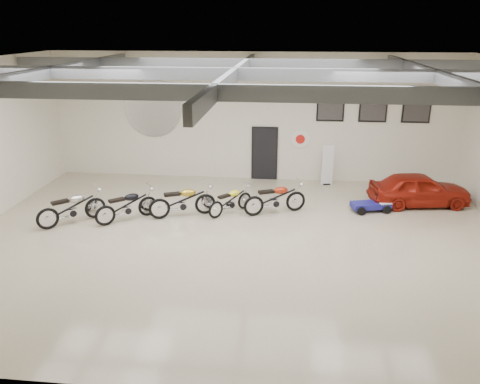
# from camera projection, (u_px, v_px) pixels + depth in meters

# --- Properties ---
(floor) EXTENTS (16.00, 12.00, 0.01)m
(floor) POSITION_uv_depth(u_px,v_px,m) (236.00, 241.00, 13.61)
(floor) COLOR #B5A88A
(floor) RESTS_ON ground
(ceiling) EXTENTS (16.00, 12.00, 0.01)m
(ceiling) POSITION_uv_depth(u_px,v_px,m) (235.00, 64.00, 11.92)
(ceiling) COLOR slate
(ceiling) RESTS_ON back_wall
(back_wall) EXTENTS (16.00, 0.02, 5.00)m
(back_wall) POSITION_uv_depth(u_px,v_px,m) (253.00, 118.00, 18.38)
(back_wall) COLOR beige
(back_wall) RESTS_ON floor
(ceiling_beams) EXTENTS (15.80, 11.80, 0.32)m
(ceiling_beams) POSITION_uv_depth(u_px,v_px,m) (235.00, 74.00, 12.00)
(ceiling_beams) COLOR #5B5F63
(ceiling_beams) RESTS_ON ceiling
(door) EXTENTS (0.92, 0.08, 2.10)m
(door) POSITION_uv_depth(u_px,v_px,m) (265.00, 154.00, 18.78)
(door) COLOR black
(door) RESTS_ON back_wall
(logo_plaque) EXTENTS (2.30, 0.06, 1.16)m
(logo_plaque) POSITION_uv_depth(u_px,v_px,m) (153.00, 108.00, 18.62)
(logo_plaque) COLOR silver
(logo_plaque) RESTS_ON back_wall
(poster_left) EXTENTS (1.05, 0.08, 1.35)m
(poster_left) POSITION_uv_depth(u_px,v_px,m) (331.00, 104.00, 17.85)
(poster_left) COLOR black
(poster_left) RESTS_ON back_wall
(poster_mid) EXTENTS (1.05, 0.08, 1.35)m
(poster_mid) POSITION_uv_depth(u_px,v_px,m) (374.00, 104.00, 17.70)
(poster_mid) COLOR black
(poster_mid) RESTS_ON back_wall
(poster_right) EXTENTS (1.05, 0.08, 1.35)m
(poster_right) POSITION_uv_depth(u_px,v_px,m) (417.00, 105.00, 17.54)
(poster_right) COLOR black
(poster_right) RESTS_ON back_wall
(oil_sign) EXTENTS (0.72, 0.10, 0.72)m
(oil_sign) POSITION_uv_depth(u_px,v_px,m) (300.00, 139.00, 18.42)
(oil_sign) COLOR white
(oil_sign) RESTS_ON back_wall
(banner_stand) EXTENTS (0.49, 0.28, 1.69)m
(banner_stand) POSITION_uv_depth(u_px,v_px,m) (328.00, 164.00, 18.18)
(banner_stand) COLOR white
(banner_stand) RESTS_ON floor
(motorcycle_silver) EXTENTS (2.02, 1.94, 1.11)m
(motorcycle_silver) POSITION_uv_depth(u_px,v_px,m) (71.00, 207.00, 14.65)
(motorcycle_silver) COLOR silver
(motorcycle_silver) RESTS_ON floor
(motorcycle_black) EXTENTS (1.97, 1.81, 1.06)m
(motorcycle_black) POSITION_uv_depth(u_px,v_px,m) (127.00, 205.00, 14.89)
(motorcycle_black) COLOR silver
(motorcycle_black) RESTS_ON floor
(motorcycle_gold) EXTENTS (2.25, 1.45, 1.12)m
(motorcycle_gold) POSITION_uv_depth(u_px,v_px,m) (182.00, 200.00, 15.20)
(motorcycle_gold) COLOR silver
(motorcycle_gold) RESTS_ON floor
(motorcycle_yellow) EXTENTS (1.62, 1.70, 0.93)m
(motorcycle_yellow) POSITION_uv_depth(u_px,v_px,m) (230.00, 200.00, 15.48)
(motorcycle_yellow) COLOR silver
(motorcycle_yellow) RESTS_ON floor
(motorcycle_red) EXTENTS (2.21, 1.45, 1.11)m
(motorcycle_red) POSITION_uv_depth(u_px,v_px,m) (275.00, 198.00, 15.45)
(motorcycle_red) COLOR silver
(motorcycle_red) RESTS_ON floor
(go_kart) EXTENTS (1.71, 1.09, 0.57)m
(go_kart) POSITION_uv_depth(u_px,v_px,m) (375.00, 203.00, 15.75)
(go_kart) COLOR navy
(go_kart) RESTS_ON floor
(vintage_car) EXTENTS (1.82, 3.55, 1.16)m
(vintage_car) POSITION_uv_depth(u_px,v_px,m) (419.00, 189.00, 16.18)
(vintage_car) COLOR maroon
(vintage_car) RESTS_ON floor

